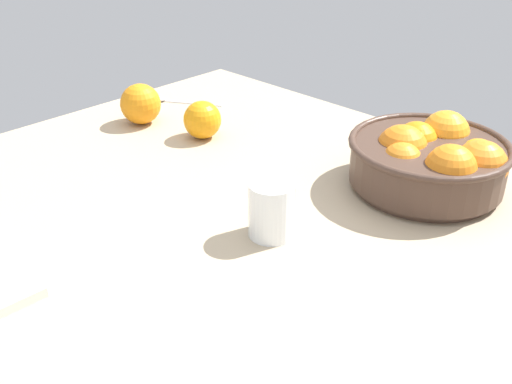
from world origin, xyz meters
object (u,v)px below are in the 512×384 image
second_glass (272,212)px  spoon (175,101)px  loose_orange_0 (202,120)px  loose_orange_2 (141,104)px  fruit_bowl (431,160)px

second_glass → spoon: size_ratio=0.56×
second_glass → loose_orange_0: (-33.92, 16.55, -0.08)cm
second_glass → loose_orange_2: (-48.77, 12.67, 0.38)cm
second_glass → fruit_bowl: bearing=72.5°
loose_orange_2 → spoon: 13.97cm
loose_orange_2 → second_glass: bearing=-14.6°
fruit_bowl → second_glass: bearing=-107.5°
loose_orange_0 → spoon: loose_orange_0 is taller
spoon → fruit_bowl: bearing=3.1°
fruit_bowl → loose_orange_0: (-42.97, -12.11, -1.55)cm
fruit_bowl → spoon: bearing=-176.9°
fruit_bowl → second_glass: fruit_bowl is taller
spoon → loose_orange_0: bearing=-24.3°
second_glass → loose_orange_0: second_glass is taller
fruit_bowl → loose_orange_2: bearing=-164.5°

